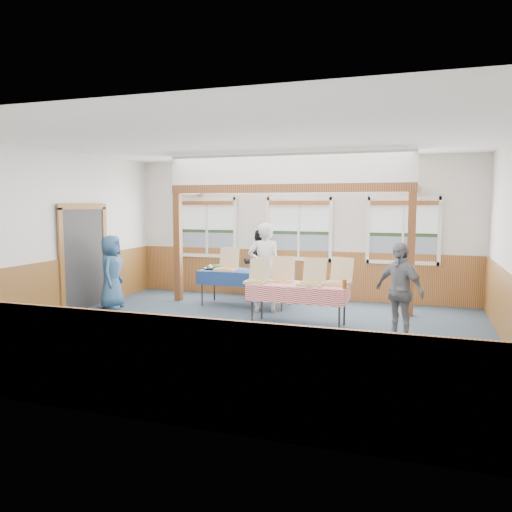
% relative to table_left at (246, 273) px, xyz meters
% --- Properties ---
extents(floor, '(8.00, 8.00, 0.00)m').
position_rel_table_left_xyz_m(floor, '(0.85, -2.23, -0.70)').
color(floor, '#2B3A45').
rests_on(floor, ground).
extents(ceiling, '(8.00, 8.00, 0.00)m').
position_rel_table_left_xyz_m(ceiling, '(0.85, -2.23, 2.50)').
color(ceiling, white).
rests_on(ceiling, wall_back).
extents(wall_back, '(8.00, 0.00, 8.00)m').
position_rel_table_left_xyz_m(wall_back, '(0.85, 1.27, 0.90)').
color(wall_back, silver).
rests_on(wall_back, floor).
extents(wall_front, '(8.00, 0.00, 8.00)m').
position_rel_table_left_xyz_m(wall_front, '(0.85, -5.73, 0.90)').
color(wall_front, silver).
rests_on(wall_front, floor).
extents(wall_left, '(0.00, 8.00, 8.00)m').
position_rel_table_left_xyz_m(wall_left, '(-3.15, -2.23, 0.90)').
color(wall_left, silver).
rests_on(wall_left, floor).
extents(wainscot_back, '(7.98, 0.05, 1.10)m').
position_rel_table_left_xyz_m(wainscot_back, '(0.85, 1.24, -0.15)').
color(wainscot_back, brown).
rests_on(wainscot_back, floor).
extents(wainscot_front, '(7.98, 0.05, 1.10)m').
position_rel_table_left_xyz_m(wainscot_front, '(0.85, -5.71, -0.15)').
color(wainscot_front, brown).
rests_on(wainscot_front, floor).
extents(wainscot_left, '(0.05, 6.98, 1.10)m').
position_rel_table_left_xyz_m(wainscot_left, '(-3.12, -2.23, -0.15)').
color(wainscot_left, brown).
rests_on(wainscot_left, floor).
extents(cased_opening, '(0.06, 1.30, 2.10)m').
position_rel_table_left_xyz_m(cased_opening, '(-3.11, -1.33, 0.35)').
color(cased_opening, '#2E2E2E').
rests_on(cased_opening, wall_left).
extents(window_left, '(1.56, 0.10, 1.46)m').
position_rel_table_left_xyz_m(window_left, '(-1.45, 1.23, 0.98)').
color(window_left, white).
rests_on(window_left, wall_back).
extents(window_mid, '(1.56, 0.10, 1.46)m').
position_rel_table_left_xyz_m(window_mid, '(0.85, 1.23, 0.98)').
color(window_mid, white).
rests_on(window_mid, wall_back).
extents(window_right, '(1.56, 0.10, 1.46)m').
position_rel_table_left_xyz_m(window_right, '(3.15, 1.23, 0.98)').
color(window_right, white).
rests_on(window_right, wall_back).
extents(post_left, '(0.15, 0.15, 2.40)m').
position_rel_table_left_xyz_m(post_left, '(-1.65, 0.07, 0.50)').
color(post_left, '#542812').
rests_on(post_left, floor).
extents(post_right, '(0.15, 0.15, 2.40)m').
position_rel_table_left_xyz_m(post_right, '(3.35, 0.07, 0.50)').
color(post_right, '#542812').
rests_on(post_right, floor).
extents(cross_beam, '(5.15, 0.18, 0.18)m').
position_rel_table_left_xyz_m(cross_beam, '(0.85, 0.07, 1.79)').
color(cross_beam, '#542812').
rests_on(cross_beam, post_left).
extents(table_left, '(2.11, 1.47, 0.76)m').
position_rel_table_left_xyz_m(table_left, '(0.00, 0.00, 0.00)').
color(table_left, '#2E2E2E').
rests_on(table_left, floor).
extents(table_right, '(1.82, 0.98, 0.76)m').
position_rel_table_left_xyz_m(table_right, '(1.49, -1.40, -0.01)').
color(table_right, '#2E2E2E').
rests_on(table_right, floor).
extents(pizza_box_a, '(0.47, 0.56, 0.47)m').
position_rel_table_left_xyz_m(pizza_box_a, '(-0.40, -0.11, 0.12)').
color(pizza_box_a, tan).
rests_on(pizza_box_a, table_left).
extents(pizza_box_b, '(0.42, 0.51, 0.45)m').
position_rel_table_left_xyz_m(pizza_box_b, '(0.35, 0.16, 0.12)').
color(pizza_box_b, tan).
rests_on(pizza_box_b, table_left).
extents(pizza_box_c, '(0.39, 0.47, 0.41)m').
position_rel_table_left_xyz_m(pizza_box_c, '(0.74, -1.50, 0.12)').
color(pizza_box_c, tan).
rests_on(pizza_box_c, table_right).
extents(pizza_box_d, '(0.45, 0.53, 0.44)m').
position_rel_table_left_xyz_m(pizza_box_d, '(1.13, -1.21, 0.12)').
color(pizza_box_d, tan).
rests_on(pizza_box_d, table_right).
extents(pizza_box_e, '(0.45, 0.54, 0.46)m').
position_rel_table_left_xyz_m(pizza_box_e, '(1.74, -1.48, 0.12)').
color(pizza_box_e, tan).
rests_on(pizza_box_e, table_right).
extents(pizza_box_f, '(0.54, 0.61, 0.46)m').
position_rel_table_left_xyz_m(pizza_box_f, '(2.15, -1.26, 0.12)').
color(pizza_box_f, tan).
rests_on(pizza_box_f, table_right).
extents(veggie_tray, '(0.42, 0.42, 0.09)m').
position_rel_table_left_xyz_m(veggie_tray, '(-0.75, 0.00, 0.09)').
color(veggie_tray, black).
rests_on(veggie_tray, table_left).
extents(drink_glass, '(0.07, 0.07, 0.15)m').
position_rel_table_left_xyz_m(drink_glass, '(2.34, -1.65, 0.13)').
color(drink_glass, brown).
rests_on(drink_glass, table_right).
extents(woman_white, '(0.77, 0.63, 1.81)m').
position_rel_table_left_xyz_m(woman_white, '(0.56, -0.48, 0.20)').
color(woman_white, silver).
rests_on(woman_white, floor).
extents(woman_black, '(0.90, 0.77, 1.60)m').
position_rel_table_left_xyz_m(woman_black, '(0.02, 0.87, 0.10)').
color(woman_black, black).
rests_on(woman_black, floor).
extents(man_blue, '(0.68, 0.85, 1.53)m').
position_rel_table_left_xyz_m(man_blue, '(-2.57, -1.14, 0.06)').
color(man_blue, '#33587F').
rests_on(man_blue, floor).
extents(person_grey, '(0.96, 0.86, 1.56)m').
position_rel_table_left_xyz_m(person_grey, '(3.22, -1.69, 0.08)').
color(person_grey, gray).
rests_on(person_grey, floor).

